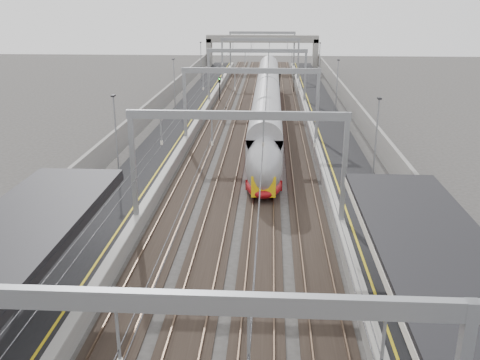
# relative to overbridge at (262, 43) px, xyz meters

# --- Properties ---
(platform_left) EXTENTS (4.00, 120.00, 1.00)m
(platform_left) POSITION_rel_overbridge_xyz_m (-8.00, -55.00, -4.81)
(platform_left) COLOR black
(platform_left) RESTS_ON ground
(platform_right) EXTENTS (4.00, 120.00, 1.00)m
(platform_right) POSITION_rel_overbridge_xyz_m (8.00, -55.00, -4.81)
(platform_right) COLOR black
(platform_right) RESTS_ON ground
(tracks) EXTENTS (11.40, 140.00, 0.20)m
(tracks) POSITION_rel_overbridge_xyz_m (0.00, -55.00, -5.26)
(tracks) COLOR black
(tracks) RESTS_ON ground
(overhead_line) EXTENTS (13.00, 140.00, 6.60)m
(overhead_line) POSITION_rel_overbridge_xyz_m (0.00, -48.38, 0.83)
(overhead_line) COLOR gray
(overhead_line) RESTS_ON platform_left
(overbridge) EXTENTS (22.00, 2.20, 6.90)m
(overbridge) POSITION_rel_overbridge_xyz_m (0.00, 0.00, 0.00)
(overbridge) COLOR gray
(overbridge) RESTS_ON ground
(wall_left) EXTENTS (0.30, 120.00, 3.20)m
(wall_left) POSITION_rel_overbridge_xyz_m (-11.20, -55.00, -3.71)
(wall_left) COLOR gray
(wall_left) RESTS_ON ground
(wall_right) EXTENTS (0.30, 120.00, 3.20)m
(wall_right) POSITION_rel_overbridge_xyz_m (11.20, -55.00, -3.71)
(wall_right) COLOR gray
(wall_right) RESTS_ON ground
(train) EXTENTS (2.72, 49.59, 4.30)m
(train) POSITION_rel_overbridge_xyz_m (1.50, -50.21, -3.20)
(train) COLOR maroon
(train) RESTS_ON ground
(bench) EXTENTS (0.68, 1.89, 0.95)m
(bench) POSITION_rel_overbridge_xyz_m (8.39, -89.41, -3.73)
(bench) COLOR black
(bench) RESTS_ON platform_right
(signal_green) EXTENTS (0.32, 0.32, 3.48)m
(signal_green) POSITION_rel_overbridge_xyz_m (-5.20, -34.64, -2.89)
(signal_green) COLOR black
(signal_green) RESTS_ON ground
(signal_red_near) EXTENTS (0.32, 0.32, 3.48)m
(signal_red_near) POSITION_rel_overbridge_xyz_m (3.20, -26.31, -2.89)
(signal_red_near) COLOR black
(signal_red_near) RESTS_ON ground
(signal_red_far) EXTENTS (0.32, 0.32, 3.48)m
(signal_red_far) POSITION_rel_overbridge_xyz_m (5.40, -25.71, -2.89)
(signal_red_far) COLOR black
(signal_red_far) RESTS_ON ground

